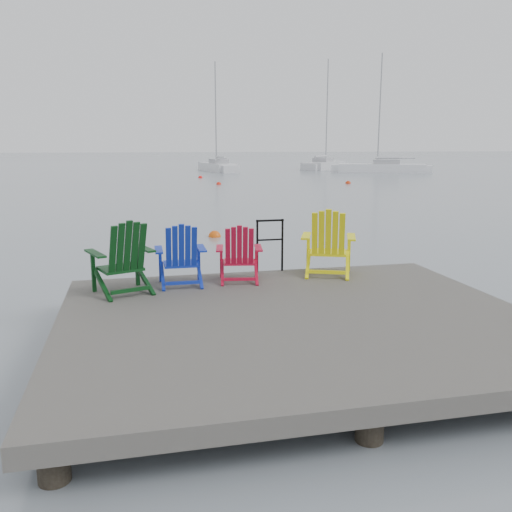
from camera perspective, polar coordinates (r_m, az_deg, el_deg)
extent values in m
plane|color=gray|center=(7.14, 4.38, -10.03)|extent=(400.00, 400.00, 0.00)
cube|color=#2E2B29|center=(7.00, 4.43, -6.99)|extent=(6.00, 5.00, 0.20)
cylinder|color=black|center=(5.44, 11.65, -21.21)|extent=(0.26, 0.26, 1.20)
cylinder|color=black|center=(9.05, -16.75, -7.79)|extent=(0.26, 0.26, 1.20)
cylinder|color=black|center=(9.24, 0.30, -6.88)|extent=(0.26, 0.26, 1.20)
cylinder|color=black|center=(10.17, 15.36, -5.56)|extent=(0.26, 0.26, 1.20)
cylinder|color=black|center=(9.17, 0.14, 1.05)|extent=(0.04, 0.04, 0.90)
cylinder|color=black|center=(9.28, 2.79, 1.16)|extent=(0.04, 0.04, 0.90)
cylinder|color=black|center=(9.15, 1.48, 3.76)|extent=(0.48, 0.04, 0.04)
cylinder|color=black|center=(9.20, 1.47, 1.72)|extent=(0.44, 0.03, 0.03)
cube|color=black|center=(8.20, -14.08, -1.28)|extent=(0.71, 0.67, 0.04)
cube|color=black|center=(8.31, -16.75, -1.60)|extent=(0.07, 0.07, 0.60)
cube|color=black|center=(8.52, -12.39, -1.06)|extent=(0.07, 0.07, 0.60)
cube|color=black|center=(8.02, -16.58, 0.26)|extent=(0.35, 0.66, 0.03)
cube|color=black|center=(8.25, -11.74, 0.81)|extent=(0.35, 0.66, 0.03)
cube|color=black|center=(7.81, -13.36, 0.80)|extent=(0.59, 0.44, 0.74)
cube|color=#0F28A5|center=(8.51, -7.95, -0.83)|extent=(0.52, 0.46, 0.04)
cube|color=#0F28A5|center=(8.69, -10.03, -0.93)|extent=(0.05, 0.05, 0.54)
cube|color=#0F28A5|center=(8.73, -6.05, -0.76)|extent=(0.05, 0.05, 0.54)
cube|color=#0F28A5|center=(8.43, -10.21, 0.65)|extent=(0.12, 0.59, 0.03)
cube|color=#0F28A5|center=(8.47, -5.78, 0.83)|extent=(0.12, 0.59, 0.03)
cube|color=#0F28A5|center=(8.14, -7.86, 0.92)|extent=(0.48, 0.25, 0.66)
cube|color=#B10D2A|center=(8.66, -1.79, -0.62)|extent=(0.55, 0.50, 0.04)
cube|color=#B10D2A|center=(8.85, -3.67, -0.65)|extent=(0.05, 0.05, 0.51)
cube|color=#B10D2A|center=(8.86, 0.03, -0.61)|extent=(0.05, 0.05, 0.51)
cube|color=#B10D2A|center=(8.60, -3.86, 0.82)|extent=(0.20, 0.56, 0.03)
cube|color=#B10D2A|center=(8.61, 0.25, 0.86)|extent=(0.20, 0.56, 0.03)
cube|color=#B10D2A|center=(8.31, -1.76, 1.00)|extent=(0.48, 0.30, 0.62)
cube|color=#F4EE0D|center=(9.18, 7.60, 0.38)|extent=(0.74, 0.70, 0.04)
cube|color=#F4EE0D|center=(9.42, 5.52, 0.41)|extent=(0.07, 0.07, 0.62)
cube|color=#F4EE0D|center=(9.40, 9.74, 0.28)|extent=(0.07, 0.07, 0.62)
cube|color=#F4EE0D|center=(9.12, 5.30, 2.13)|extent=(0.37, 0.67, 0.03)
cube|color=#F4EE0D|center=(9.11, 10.00, 1.99)|extent=(0.37, 0.67, 0.03)
cube|color=#F4EE0D|center=(8.76, 7.61, 2.29)|extent=(0.61, 0.46, 0.76)
cube|color=silver|center=(56.62, -4.06, 9.17)|extent=(3.10, 8.21, 1.10)
cube|color=#9E9EA3|center=(56.21, -3.96, 9.87)|extent=(1.76, 2.57, 0.55)
cylinder|color=gray|center=(57.04, -4.26, 14.77)|extent=(0.12, 0.12, 10.01)
cube|color=silver|center=(61.87, 7.20, 9.31)|extent=(7.31, 8.28, 1.10)
cube|color=#9E9EA3|center=(61.43, 7.08, 9.95)|extent=(2.90, 3.06, 0.55)
cylinder|color=gray|center=(62.35, 7.48, 14.89)|extent=(0.12, 0.12, 11.00)
cube|color=white|center=(55.30, 13.07, 8.85)|extent=(8.46, 5.37, 1.10)
cube|color=#9E9EA3|center=(55.29, 13.54, 9.55)|extent=(2.89, 2.40, 0.55)
cylinder|color=gray|center=(55.34, 12.91, 14.81)|extent=(0.12, 0.12, 10.38)
sphere|color=#DC520C|center=(15.87, -4.38, 2.04)|extent=(0.37, 0.37, 0.37)
sphere|color=red|center=(37.21, -3.94, 7.53)|extent=(0.34, 0.34, 0.34)
sphere|color=red|center=(38.54, 9.66, 7.53)|extent=(0.38, 0.38, 0.38)
sphere|color=#F6110E|center=(44.83, -5.88, 8.18)|extent=(0.36, 0.36, 0.36)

